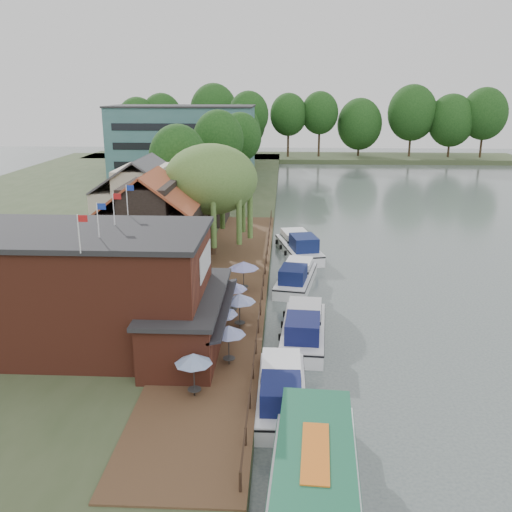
{
  "coord_description": "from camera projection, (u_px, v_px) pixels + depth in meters",
  "views": [
    {
      "loc": [
        -3.75,
        -32.66,
        16.24
      ],
      "look_at": [
        -6.0,
        12.0,
        3.0
      ],
      "focal_mm": 40.0,
      "sensor_mm": 36.0,
      "label": 1
    }
  ],
  "objects": [
    {
      "name": "ground",
      "position": [
        342.0,
        357.0,
        35.71
      ],
      "size": [
        260.0,
        260.0,
        0.0
      ],
      "primitive_type": "plane",
      "color": "#485352",
      "rests_on": "ground"
    },
    {
      "name": "land_bank",
      "position": [
        72.0,
        220.0,
        70.53
      ],
      "size": [
        50.0,
        140.0,
        1.0
      ],
      "primitive_type": "cube",
      "color": "#384728",
      "rests_on": "ground"
    },
    {
      "name": "quay_deck",
      "position": [
        230.0,
        286.0,
        45.37
      ],
      "size": [
        6.0,
        50.0,
        0.1
      ],
      "primitive_type": "cube",
      "color": "#47301E",
      "rests_on": "land_bank"
    },
    {
      "name": "quay_rail",
      "position": [
        264.0,
        279.0,
        45.59
      ],
      "size": [
        0.2,
        49.0,
        1.0
      ],
      "primitive_type": null,
      "color": "black",
      "rests_on": "land_bank"
    },
    {
      "name": "pub",
      "position": [
        112.0,
        289.0,
        34.11
      ],
      "size": [
        20.0,
        11.0,
        7.3
      ],
      "primitive_type": null,
      "color": "maroon",
      "rests_on": "land_bank"
    },
    {
      "name": "hotel_block",
      "position": [
        183.0,
        141.0,
        101.78
      ],
      "size": [
        25.4,
        12.4,
        12.3
      ],
      "primitive_type": null,
      "color": "#38666B",
      "rests_on": "land_bank"
    },
    {
      "name": "cottage_a",
      "position": [
        151.0,
        222.0,
        48.35
      ],
      "size": [
        8.6,
        7.6,
        8.5
      ],
      "primitive_type": null,
      "color": "black",
      "rests_on": "land_bank"
    },
    {
      "name": "cottage_b",
      "position": [
        145.0,
        200.0,
        58.07
      ],
      "size": [
        9.6,
        8.6,
        8.5
      ],
      "primitive_type": null,
      "color": "beige",
      "rests_on": "land_bank"
    },
    {
      "name": "cottage_c",
      "position": [
        197.0,
        186.0,
        66.5
      ],
      "size": [
        7.6,
        7.6,
        8.5
      ],
      "primitive_type": null,
      "color": "black",
      "rests_on": "land_bank"
    },
    {
      "name": "willow",
      "position": [
        211.0,
        201.0,
        52.65
      ],
      "size": [
        8.6,
        8.6,
        10.43
      ],
      "primitive_type": null,
      "color": "#476B2D",
      "rests_on": "land_bank"
    },
    {
      "name": "umbrella_0",
      "position": [
        194.0,
        375.0,
        28.82
      ],
      "size": [
        1.95,
        1.95,
        2.38
      ],
      "primitive_type": null,
      "color": "navy",
      "rests_on": "quay_deck"
    },
    {
      "name": "umbrella_1",
      "position": [
        229.0,
        345.0,
        32.16
      ],
      "size": [
        1.97,
        1.97,
        2.38
      ],
      "primitive_type": null,
      "color": "navy",
      "rests_on": "quay_deck"
    },
    {
      "name": "umbrella_2",
      "position": [
        219.0,
        324.0,
        35.0
      ],
      "size": [
        2.43,
        2.43,
        2.38
      ],
      "primitive_type": null,
      "color": "navy",
      "rests_on": "quay_deck"
    },
    {
      "name": "umbrella_3",
      "position": [
        240.0,
        311.0,
        37.07
      ],
      "size": [
        2.12,
        2.12,
        2.38
      ],
      "primitive_type": null,
      "color": "navy",
      "rests_on": "quay_deck"
    },
    {
      "name": "umbrella_4",
      "position": [
        232.0,
        298.0,
        39.36
      ],
      "size": [
        2.16,
        2.16,
        2.38
      ],
      "primitive_type": null,
      "color": "navy",
      "rests_on": "quay_deck"
    },
    {
      "name": "umbrella_5",
      "position": [
        244.0,
        276.0,
        43.86
      ],
      "size": [
        2.38,
        2.38,
        2.38
      ],
      "primitive_type": null,
      "color": "navy",
      "rests_on": "quay_deck"
    },
    {
      "name": "cruiser_0",
      "position": [
        281.0,
        385.0,
        30.18
      ],
      "size": [
        3.01,
        9.28,
        2.22
      ],
      "primitive_type": null,
      "rotation": [
        0.0,
        0.0,
        0.0
      ],
      "color": "white",
      "rests_on": "ground"
    },
    {
      "name": "cruiser_1",
      "position": [
        304.0,
        324.0,
        37.75
      ],
      "size": [
        3.83,
        9.93,
        2.35
      ],
      "primitive_type": null,
      "rotation": [
        0.0,
        0.0,
        -0.07
      ],
      "color": "silver",
      "rests_on": "ground"
    },
    {
      "name": "cruiser_2",
      "position": [
        296.0,
        274.0,
        48.23
      ],
      "size": [
        4.52,
        9.6,
        2.21
      ],
      "primitive_type": null,
      "rotation": [
        0.0,
        0.0,
        -0.17
      ],
      "color": "white",
      "rests_on": "ground"
    },
    {
      "name": "cruiser_3",
      "position": [
        299.0,
        243.0,
        57.11
      ],
      "size": [
        5.5,
        10.74,
        2.5
      ],
      "primitive_type": null,
      "rotation": [
        0.0,
        0.0,
        0.22
      ],
      "color": "white",
      "rests_on": "ground"
    },
    {
      "name": "tour_boat",
      "position": [
        314.0,
        494.0,
        21.59
      ],
      "size": [
        4.52,
        13.45,
        2.89
      ],
      "primitive_type": null,
      "rotation": [
        0.0,
        0.0,
        -0.06
      ],
      "color": "silver",
      "rests_on": "ground"
    },
    {
      "name": "swan",
      "position": [
        312.0,
        485.0,
        23.93
      ],
      "size": [
        0.44,
        0.44,
        0.44
      ],
      "primitive_type": "sphere",
      "color": "white",
      "rests_on": "ground"
    },
    {
      "name": "bank_tree_0",
      "position": [
        178.0,
        166.0,
        74.17
      ],
      "size": [
        7.5,
        7.5,
        10.84
      ],
      "primitive_type": null,
      "color": "#143811",
      "rests_on": "land_bank"
    },
    {
      "name": "bank_tree_1",
      "position": [
        219.0,
        153.0,
        82.06
      ],
      "size": [
        7.31,
        7.31,
        12.31
      ],
      "primitive_type": null,
      "color": "#143811",
      "rests_on": "land_bank"
    },
    {
      "name": "bank_tree_2",
      "position": [
        240.0,
        150.0,
        89.67
      ],
      "size": [
        6.67,
        6.67,
        11.65
      ],
      "primitive_type": null,
      "color": "#143811",
      "rests_on": "land_bank"
    },
    {
      "name": "bank_tree_3",
      "position": [
        239.0,
        137.0,
        109.0
      ],
      "size": [
        8.14,
        8.14,
        12.31
      ],
      "primitive_type": null,
      "color": "#143811",
      "rests_on": "land_bank"
    },
    {
      "name": "bank_tree_4",
      "position": [
        249.0,
        128.0,
        116.0
      ],
      "size": [
        8.14,
        8.14,
        14.7
      ],
      "primitive_type": null,
      "color": "#143811",
      "rests_on": "land_bank"
    },
    {
      "name": "bank_tree_5",
      "position": [
        230.0,
        132.0,
        126.0
      ],
      "size": [
        8.56,
        8.56,
        11.72
      ],
      "primitive_type": null,
      "color": "#143811",
      "rests_on": "land_bank"
    }
  ]
}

